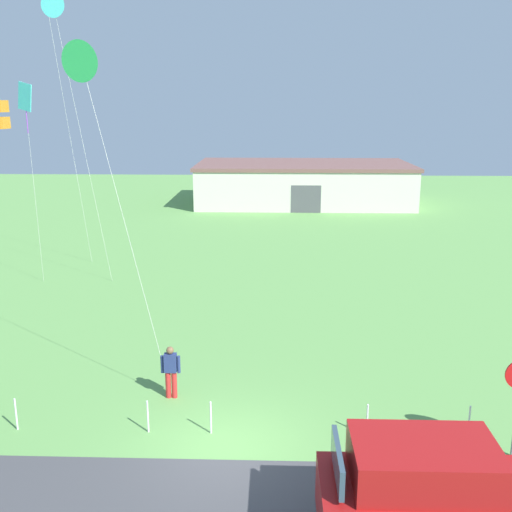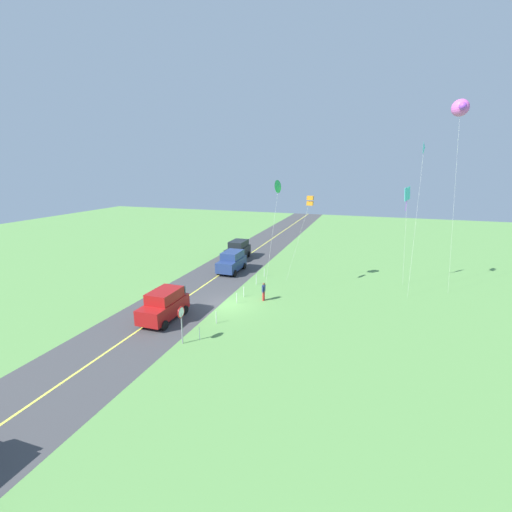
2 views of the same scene
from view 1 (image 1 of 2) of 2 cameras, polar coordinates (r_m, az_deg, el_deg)
ground_plane at (r=15.68m, az=-2.70°, el=-18.16°), size 120.00×120.00×0.10m
car_suv_foreground at (r=12.62m, az=16.47°, el=-21.18°), size 4.40×2.12×2.24m
person_adult_near at (r=17.75m, az=-8.21°, el=-10.83°), size 0.58×0.22×1.60m
kite_red_low at (r=17.23m, az=-16.46°, el=17.44°), size 2.77×0.88×10.06m
kite_blue_mid at (r=29.80m, az=-18.91°, el=21.79°), size 2.48×0.34×13.22m
kite_yellow_high at (r=29.23m, az=-21.35°, el=13.78°), size 0.95×0.76×9.40m
warehouse_distant at (r=52.33m, az=4.57°, el=7.02°), size 18.36×10.20×3.50m
fence_post_1 at (r=17.36m, az=-22.11°, el=-13.94°), size 0.05×0.05×0.90m
fence_post_2 at (r=16.31m, az=-10.38°, el=-14.96°), size 0.05×0.05×0.90m
fence_post_3 at (r=16.06m, az=-4.38°, el=-15.25°), size 0.05×0.05×0.90m
fence_post_4 at (r=16.16m, az=10.65°, el=-15.28°), size 0.05×0.05×0.90m
fence_post_5 at (r=16.75m, az=19.83°, el=-14.80°), size 0.05×0.05×0.90m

